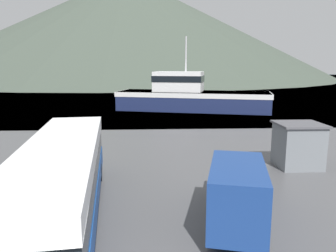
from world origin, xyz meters
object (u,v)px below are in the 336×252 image
(tour_bus, at_px, (62,177))
(dock_kiosk, at_px, (298,145))
(delivery_van, at_px, (237,191))
(fishing_boat, at_px, (190,96))

(tour_bus, distance_m, dock_kiosk, 13.51)
(delivery_van, distance_m, dock_kiosk, 8.67)
(tour_bus, relative_size, delivery_van, 2.11)
(fishing_boat, xyz_separation_m, dock_kiosk, (3.44, -25.04, -0.60))
(fishing_boat, bearing_deg, delivery_van, 11.48)
(tour_bus, xyz_separation_m, delivery_van, (6.56, -0.49, -0.46))
(tour_bus, xyz_separation_m, fishing_boat, (8.51, 31.34, 0.17))
(delivery_van, bearing_deg, fishing_boat, 100.37)
(fishing_boat, distance_m, dock_kiosk, 25.28)
(delivery_van, height_order, fishing_boat, fishing_boat)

